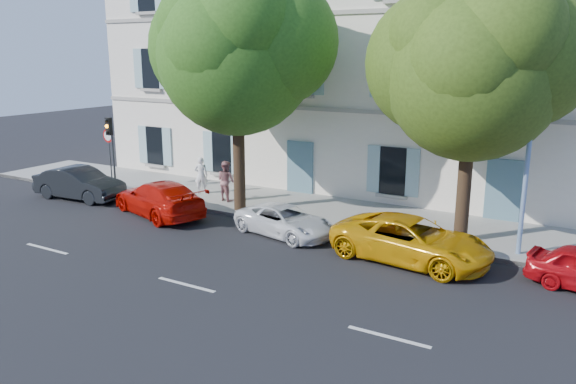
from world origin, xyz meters
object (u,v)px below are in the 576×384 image
Objects in this scene: car_red_coupe at (159,198)px; pedestrian_b at (226,181)px; car_white_coupe at (285,221)px; car_yellow_supercar at (411,240)px; traffic_light at (110,138)px; road_sign at (109,145)px; car_dark_sedan at (80,183)px; tree_right at (473,74)px; tree_left at (237,57)px; pedestrian_a at (201,175)px; street_lamp at (531,121)px.

pedestrian_b reaches higher than car_red_coupe.
car_red_coupe is at bearing 78.38° from pedestrian_b.
car_white_coupe is 0.77× the size of car_yellow_supercar.
traffic_light reaches higher than road_sign.
tree_right is at bearing -86.05° from car_dark_sedan.
car_red_coupe is at bearing -96.24° from car_dark_sedan.
car_yellow_supercar is at bearing -6.08° from traffic_light.
traffic_light is 5.89m from pedestrian_b.
tree_left reaches higher than road_sign.
tree_left is at bearing -176.53° from tree_right.
car_yellow_supercar reaches higher than car_white_coupe.
car_white_coupe is at bearing 126.32° from pedestrian_a.
pedestrian_b is (6.16, 2.62, 0.31)m from car_dark_sedan.
pedestrian_b reaches higher than car_dark_sedan.
car_red_coupe is 1.73× the size of road_sign.
tree_left is 1.09× the size of tree_right.
traffic_light is 0.83m from road_sign.
pedestrian_b is at bearing 136.72° from pedestrian_a.
road_sign is at bearing 19.92° from pedestrian_b.
car_red_coupe is (4.89, -0.19, -0.01)m from car_dark_sedan.
pedestrian_b is (5.55, 1.19, -1.59)m from traffic_light.
traffic_light is at bearing -177.45° from tree_left.
tree_left is 8.79m from tree_right.
car_dark_sedan is at bearing 95.91° from car_yellow_supercar.
tree_right reaches higher than traffic_light.
road_sign is 18.28m from street_lamp.
traffic_light is 17.66m from street_lamp.
car_red_coupe is 10.40m from car_yellow_supercar.
tree_left is at bearing 128.13° from pedestrian_a.
tree_right is (11.36, 2.45, 5.02)m from car_red_coupe.
car_red_coupe is 0.97× the size of car_yellow_supercar.
street_lamp is at bearing -51.19° from car_yellow_supercar.
street_lamp is at bearing 146.26° from pedestrian_a.
tree_left is 1.26× the size of street_lamp.
traffic_light is at bearing -179.12° from street_lamp.
car_yellow_supercar is 9.54m from pedestrian_b.
tree_right is at bearing 3.47° from tree_left.
car_dark_sedan is at bearing -91.00° from road_sign.
road_sign is (-10.53, 1.70, 1.64)m from car_white_coupe.
car_white_coupe is 0.51× the size of street_lamp.
pedestrian_a is (4.39, 1.26, -1.19)m from road_sign.
tree_right reaches higher than car_dark_sedan.
tree_left is at bearing 145.08° from car_red_coupe.
car_white_coupe is 10.79m from road_sign.
street_lamp is at bearing -171.73° from pedestrian_b.
tree_left reaches higher than car_red_coupe.
car_yellow_supercar is at bearing 135.50° from pedestrian_a.
pedestrian_a is (4.42, 3.09, 0.27)m from car_dark_sedan.
street_lamp is 4.30× the size of pedestrian_b.
tree_left is at bearing 2.55° from traffic_light.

